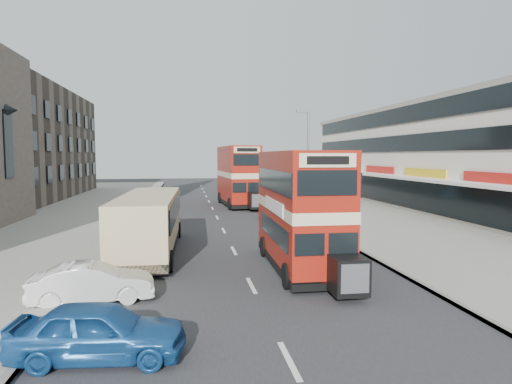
{
  "coord_description": "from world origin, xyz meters",
  "views": [
    {
      "loc": [
        -2.31,
        -13.63,
        4.75
      ],
      "look_at": [
        0.98,
        7.06,
        3.02
      ],
      "focal_mm": 30.94,
      "sensor_mm": 36.0,
      "label": 1
    }
  ],
  "objects_px": {
    "bus_second": "(238,176)",
    "pedestrian_near": "(327,211)",
    "car_right_b": "(284,211)",
    "car_left_front": "(93,283)",
    "coach": "(149,221)",
    "car_right_a": "(297,217)",
    "street_lamp": "(307,155)",
    "bus_main": "(300,209)",
    "cyclist": "(279,207)",
    "car_right_c": "(263,196)",
    "car_left_near": "(99,331)"
  },
  "relations": [
    {
      "from": "bus_main",
      "to": "car_left_front",
      "type": "bearing_deg",
      "value": 22.7
    },
    {
      "from": "car_left_front",
      "to": "car_right_a",
      "type": "relative_size",
      "value": 0.95
    },
    {
      "from": "car_right_a",
      "to": "pedestrian_near",
      "type": "relative_size",
      "value": 2.53
    },
    {
      "from": "street_lamp",
      "to": "bus_main",
      "type": "distance_m",
      "value": 14.65
    },
    {
      "from": "car_right_b",
      "to": "pedestrian_near",
      "type": "relative_size",
      "value": 2.48
    },
    {
      "from": "bus_main",
      "to": "street_lamp",
      "type": "bearing_deg",
      "value": -105.77
    },
    {
      "from": "street_lamp",
      "to": "bus_main",
      "type": "xyz_separation_m",
      "value": [
        -4.13,
        -13.87,
        -2.27
      ]
    },
    {
      "from": "car_right_b",
      "to": "cyclist",
      "type": "bearing_deg",
      "value": -113.84
    },
    {
      "from": "car_right_b",
      "to": "car_right_c",
      "type": "xyz_separation_m",
      "value": [
        0.33,
        10.79,
        0.18
      ]
    },
    {
      "from": "car_right_b",
      "to": "pedestrian_near",
      "type": "height_order",
      "value": "pedestrian_near"
    },
    {
      "from": "bus_main",
      "to": "car_left_front",
      "type": "xyz_separation_m",
      "value": [
        -7.74,
        -3.11,
        -1.87
      ]
    },
    {
      "from": "car_left_front",
      "to": "cyclist",
      "type": "distance_m",
      "value": 20.77
    },
    {
      "from": "coach",
      "to": "car_left_near",
      "type": "height_order",
      "value": "coach"
    },
    {
      "from": "bus_main",
      "to": "coach",
      "type": "xyz_separation_m",
      "value": [
        -6.52,
        4.14,
        -0.94
      ]
    },
    {
      "from": "car_left_front",
      "to": "car_right_c",
      "type": "height_order",
      "value": "car_right_c"
    },
    {
      "from": "bus_second",
      "to": "pedestrian_near",
      "type": "distance_m",
      "value": 13.4
    },
    {
      "from": "bus_second",
      "to": "car_right_a",
      "type": "bearing_deg",
      "value": 97.29
    },
    {
      "from": "car_left_front",
      "to": "car_right_c",
      "type": "xyz_separation_m",
      "value": [
        10.69,
        28.77,
        0.1
      ]
    },
    {
      "from": "street_lamp",
      "to": "car_right_a",
      "type": "relative_size",
      "value": 1.99
    },
    {
      "from": "car_left_near",
      "to": "car_left_front",
      "type": "distance_m",
      "value": 4.37
    },
    {
      "from": "car_left_near",
      "to": "pedestrian_near",
      "type": "relative_size",
      "value": 2.48
    },
    {
      "from": "bus_second",
      "to": "car_right_b",
      "type": "distance_m",
      "value": 9.42
    },
    {
      "from": "pedestrian_near",
      "to": "car_left_front",
      "type": "bearing_deg",
      "value": 12.04
    },
    {
      "from": "coach",
      "to": "pedestrian_near",
      "type": "bearing_deg",
      "value": 33.76
    },
    {
      "from": "street_lamp",
      "to": "car_right_a",
      "type": "height_order",
      "value": "street_lamp"
    },
    {
      "from": "coach",
      "to": "car_left_front",
      "type": "bearing_deg",
      "value": -97.9
    },
    {
      "from": "car_right_b",
      "to": "bus_second",
      "type": "bearing_deg",
      "value": -156.97
    },
    {
      "from": "coach",
      "to": "cyclist",
      "type": "distance_m",
      "value": 14.05
    },
    {
      "from": "street_lamp",
      "to": "car_left_front",
      "type": "bearing_deg",
      "value": -124.96
    },
    {
      "from": "street_lamp",
      "to": "coach",
      "type": "distance_m",
      "value": 14.78
    },
    {
      "from": "car_left_front",
      "to": "car_right_b",
      "type": "distance_m",
      "value": 20.75
    },
    {
      "from": "bus_second",
      "to": "car_left_front",
      "type": "height_order",
      "value": "bus_second"
    },
    {
      "from": "car_right_c",
      "to": "cyclist",
      "type": "xyz_separation_m",
      "value": [
        -0.68,
        -10.58,
        0.09
      ]
    },
    {
      "from": "car_right_c",
      "to": "car_left_front",
      "type": "bearing_deg",
      "value": -20.44
    },
    {
      "from": "coach",
      "to": "car_left_near",
      "type": "relative_size",
      "value": 2.52
    },
    {
      "from": "street_lamp",
      "to": "car_right_a",
      "type": "distance_m",
      "value": 5.28
    },
    {
      "from": "pedestrian_near",
      "to": "cyclist",
      "type": "bearing_deg",
      "value": -92.26
    },
    {
      "from": "bus_second",
      "to": "car_right_a",
      "type": "distance_m",
      "value": 13.13
    },
    {
      "from": "car_left_near",
      "to": "pedestrian_near",
      "type": "height_order",
      "value": "pedestrian_near"
    },
    {
      "from": "car_left_front",
      "to": "pedestrian_near",
      "type": "bearing_deg",
      "value": -47.38
    },
    {
      "from": "coach",
      "to": "car_left_front",
      "type": "distance_m",
      "value": 7.41
    },
    {
      "from": "street_lamp",
      "to": "car_right_c",
      "type": "distance_m",
      "value": 12.52
    },
    {
      "from": "bus_main",
      "to": "cyclist",
      "type": "distance_m",
      "value": 15.35
    },
    {
      "from": "car_right_b",
      "to": "car_right_a",
      "type": "bearing_deg",
      "value": 8.77
    },
    {
      "from": "bus_second",
      "to": "car_left_front",
      "type": "bearing_deg",
      "value": 69.47
    },
    {
      "from": "car_left_near",
      "to": "car_right_b",
      "type": "bearing_deg",
      "value": -17.36
    },
    {
      "from": "bus_main",
      "to": "pedestrian_near",
      "type": "relative_size",
      "value": 5.39
    },
    {
      "from": "car_right_b",
      "to": "car_right_c",
      "type": "bearing_deg",
      "value": -174.36
    },
    {
      "from": "coach",
      "to": "car_left_front",
      "type": "xyz_separation_m",
      "value": [
        -1.23,
        -7.25,
        -0.93
      ]
    },
    {
      "from": "car_left_front",
      "to": "car_right_b",
      "type": "height_order",
      "value": "car_left_front"
    }
  ]
}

